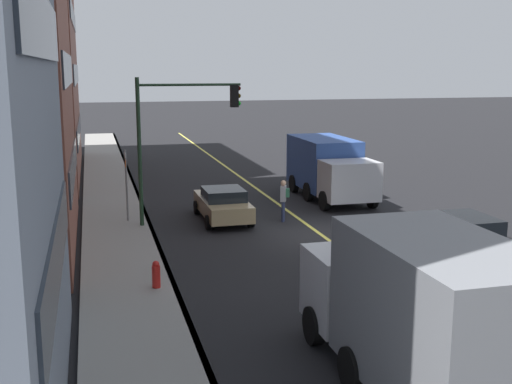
{
  "coord_description": "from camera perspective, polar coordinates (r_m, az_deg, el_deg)",
  "views": [
    {
      "loc": [
        -22.67,
        8.44,
        6.35
      ],
      "look_at": [
        -1.1,
        2.83,
        1.99
      ],
      "focal_mm": 44.74,
      "sensor_mm": 36.0,
      "label": 1
    }
  ],
  "objects": [
    {
      "name": "ground",
      "position": [
        25.01,
        5.65,
        -3.69
      ],
      "size": [
        200.0,
        200.0,
        0.0
      ],
      "primitive_type": "plane",
      "color": "black"
    },
    {
      "name": "sidewalk_slab",
      "position": [
        23.53,
        -12.0,
        -4.64
      ],
      "size": [
        80.0,
        2.72,
        0.15
      ],
      "primitive_type": "cube",
      "color": "gray",
      "rests_on": "ground"
    },
    {
      "name": "car_tan",
      "position": [
        26.81,
        -2.99,
        -1.06
      ],
      "size": [
        4.39,
        1.94,
        1.41
      ],
      "color": "tan",
      "rests_on": "ground"
    },
    {
      "name": "traffic_light_mast",
      "position": [
        25.44,
        -6.98,
        5.92
      ],
      "size": [
        0.28,
        4.17,
        5.98
      ],
      "color": "#1E3823",
      "rests_on": "ground"
    },
    {
      "name": "curb_edge",
      "position": [
        23.62,
        -8.89,
        -4.47
      ],
      "size": [
        80.0,
        0.16,
        0.15
      ],
      "primitive_type": "cube",
      "color": "slate",
      "rests_on": "ground"
    },
    {
      "name": "fire_hydrant",
      "position": [
        18.61,
        -8.91,
        -7.5
      ],
      "size": [
        0.24,
        0.24,
        0.94
      ],
      "color": "red",
      "rests_on": "ground"
    },
    {
      "name": "lane_stripe_center",
      "position": [
        25.0,
        5.65,
        -3.68
      ],
      "size": [
        80.0,
        0.16,
        0.01
      ],
      "primitive_type": "cube",
      "color": "#D8CC4C",
      "rests_on": "ground"
    },
    {
      "name": "truck_gray",
      "position": [
        12.89,
        14.53,
        -10.3
      ],
      "size": [
        6.67,
        2.64,
        3.31
      ],
      "color": "silver",
      "rests_on": "ground"
    },
    {
      "name": "truck_blue",
      "position": [
        31.44,
        6.52,
        2.24
      ],
      "size": [
        6.57,
        2.61,
        2.91
      ],
      "color": "silver",
      "rests_on": "ground"
    },
    {
      "name": "car_white",
      "position": [
        21.68,
        18.24,
        -4.2
      ],
      "size": [
        3.88,
        1.92,
        1.66
      ],
      "color": "silver",
      "rests_on": "ground"
    },
    {
      "name": "street_sign_post",
      "position": [
        26.48,
        -11.52,
        0.97
      ],
      "size": [
        0.6,
        0.08,
        3.08
      ],
      "color": "slate",
      "rests_on": "ground"
    },
    {
      "name": "pedestrian_with_backpack",
      "position": [
        26.6,
        2.5,
        -0.48
      ],
      "size": [
        0.47,
        0.46,
        1.75
      ],
      "color": "#262D4C",
      "rests_on": "ground"
    }
  ]
}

